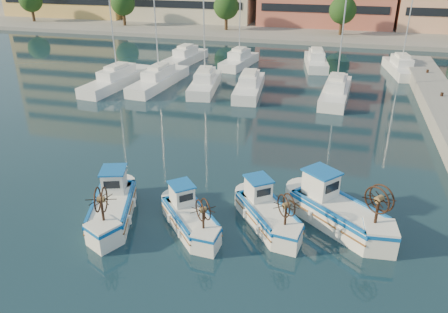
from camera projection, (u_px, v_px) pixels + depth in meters
ground at (228, 232)px, 21.15m from camera, size 300.00×300.00×0.00m
yacht_marina at (263, 75)px, 45.69m from camera, size 37.67×22.31×11.50m
fishing_boat_a at (112, 205)px, 21.96m from camera, size 3.09×4.69×2.84m
fishing_boat_b at (189, 215)px, 21.24m from camera, size 3.73×3.94×2.50m
fishing_boat_c at (267, 211)px, 21.53m from camera, size 3.79×4.25×2.64m
fishing_boat_d at (337, 209)px, 21.40m from camera, size 5.04×4.67×3.16m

